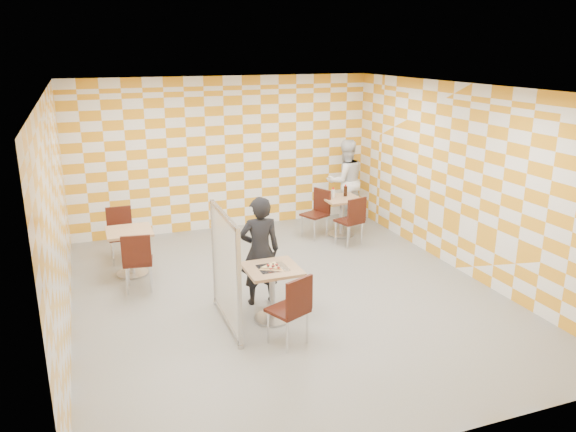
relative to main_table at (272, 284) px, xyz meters
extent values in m
plane|color=gray|center=(0.45, 0.68, -0.51)|extent=(7.00, 7.00, 0.00)
plane|color=white|center=(0.45, 0.68, 2.49)|extent=(7.00, 7.00, 0.00)
plane|color=white|center=(0.45, 4.18, 0.99)|extent=(6.00, 0.00, 6.00)
plane|color=white|center=(-2.55, 0.68, 0.99)|extent=(0.00, 7.00, 7.00)
plane|color=white|center=(3.45, 0.68, 0.99)|extent=(0.00, 7.00, 7.00)
cube|color=tan|center=(0.00, 0.00, 0.22)|extent=(0.70, 0.70, 0.04)
cylinder|color=#A5A5AA|center=(0.00, 0.00, -0.14)|extent=(0.08, 0.08, 0.70)
cylinder|color=#A5A5AA|center=(0.00, 0.00, -0.49)|extent=(0.50, 0.50, 0.03)
cube|color=tan|center=(2.40, 2.89, 0.22)|extent=(0.70, 0.70, 0.04)
cylinder|color=#A5A5AA|center=(2.40, 2.89, -0.14)|extent=(0.08, 0.08, 0.70)
cylinder|color=#A5A5AA|center=(2.40, 2.89, -0.49)|extent=(0.50, 0.50, 0.03)
cube|color=tan|center=(-1.62, 2.27, 0.22)|extent=(0.70, 0.70, 0.04)
cylinder|color=#A5A5AA|center=(-1.62, 2.27, -0.14)|extent=(0.08, 0.08, 0.70)
cylinder|color=#A5A5AA|center=(-1.62, 2.27, -0.49)|extent=(0.50, 0.50, 0.03)
cube|color=#39130B|center=(-0.03, -0.67, -0.06)|extent=(0.55, 0.55, 0.04)
cube|color=#39130B|center=(0.05, -0.85, 0.19)|extent=(0.40, 0.21, 0.45)
cylinder|color=silver|center=(0.06, -0.44, -0.29)|extent=(0.03, 0.03, 0.43)
cylinder|color=silver|center=(-0.26, -0.58, -0.29)|extent=(0.03, 0.03, 0.43)
cylinder|color=silver|center=(0.19, -0.75, -0.29)|extent=(0.03, 0.03, 0.43)
cylinder|color=silver|center=(-0.12, -0.89, -0.29)|extent=(0.03, 0.03, 0.43)
cube|color=#39130B|center=(2.29, 2.35, -0.06)|extent=(0.52, 0.52, 0.04)
cube|color=#39130B|center=(2.35, 2.16, 0.19)|extent=(0.42, 0.15, 0.45)
cylinder|color=silver|center=(2.41, 2.56, -0.29)|extent=(0.03, 0.03, 0.43)
cylinder|color=silver|center=(2.09, 2.47, -0.29)|extent=(0.03, 0.03, 0.43)
cylinder|color=silver|center=(2.50, 2.24, -0.29)|extent=(0.03, 0.03, 0.43)
cylinder|color=silver|center=(2.18, 2.15, -0.29)|extent=(0.03, 0.03, 0.43)
cube|color=#39130B|center=(1.85, 2.94, -0.06)|extent=(0.55, 0.55, 0.04)
cube|color=#39130B|center=(2.04, 3.02, 0.19)|extent=(0.20, 0.40, 0.45)
cylinder|color=silver|center=(1.63, 3.03, -0.29)|extent=(0.03, 0.03, 0.43)
cylinder|color=silver|center=(1.76, 2.72, -0.29)|extent=(0.03, 0.03, 0.43)
cylinder|color=silver|center=(1.94, 3.16, -0.29)|extent=(0.03, 0.03, 0.43)
cylinder|color=silver|center=(2.08, 2.85, -0.29)|extent=(0.03, 0.03, 0.43)
cube|color=#39130B|center=(-1.57, 1.62, -0.06)|extent=(0.48, 0.48, 0.04)
cube|color=#39130B|center=(-1.60, 1.42, 0.19)|extent=(0.42, 0.10, 0.45)
cylinder|color=silver|center=(-1.38, 1.77, -0.29)|extent=(0.03, 0.03, 0.43)
cylinder|color=silver|center=(-1.71, 1.82, -0.29)|extent=(0.03, 0.03, 0.43)
cylinder|color=silver|center=(-1.42, 1.43, -0.29)|extent=(0.03, 0.03, 0.43)
cylinder|color=silver|center=(-1.76, 1.48, -0.29)|extent=(0.03, 0.03, 0.43)
cube|color=#39130B|center=(-1.71, 2.90, -0.06)|extent=(0.43, 0.43, 0.04)
cube|color=#39130B|center=(-1.71, 3.10, 0.19)|extent=(0.42, 0.05, 0.45)
cylinder|color=silver|center=(-1.88, 2.73, -0.29)|extent=(0.03, 0.03, 0.43)
cylinder|color=silver|center=(-1.54, 2.73, -0.29)|extent=(0.03, 0.03, 0.43)
cylinder|color=silver|center=(-1.88, 3.07, -0.29)|extent=(0.03, 0.03, 0.43)
cylinder|color=silver|center=(-1.54, 3.07, -0.29)|extent=(0.03, 0.03, 0.43)
cube|color=white|center=(-0.61, 0.06, 0.29)|extent=(0.02, 1.30, 1.40)
cube|color=#B2B2B7|center=(-0.61, 0.06, 1.01)|extent=(0.05, 1.30, 0.05)
cube|color=#B2B2B7|center=(-0.61, 0.06, -0.43)|extent=(0.05, 1.30, 0.05)
cube|color=#B2B2B7|center=(-0.61, -0.59, 0.29)|extent=(0.05, 0.05, 1.50)
cylinder|color=#B2B2B7|center=(-0.61, -0.59, -0.48)|extent=(0.08, 0.08, 0.05)
cube|color=#B2B2B7|center=(-0.61, 0.71, 0.29)|extent=(0.05, 0.05, 1.50)
cylinder|color=#B2B2B7|center=(-0.61, 0.71, -0.48)|extent=(0.08, 0.08, 0.05)
imported|color=black|center=(0.01, 0.55, 0.28)|extent=(0.61, 0.44, 1.58)
imported|color=white|center=(2.87, 3.72, 0.35)|extent=(0.84, 0.66, 1.72)
cube|color=silver|center=(0.00, -0.02, 0.24)|extent=(0.38, 0.34, 0.01)
cone|color=tan|center=(0.00, -0.02, 0.26)|extent=(0.40, 0.40, 0.02)
cone|color=#F2D88C|center=(0.00, 0.00, 0.27)|extent=(0.33, 0.33, 0.01)
cylinder|color=maroon|center=(-0.06, -0.12, 0.28)|extent=(0.04, 0.04, 0.01)
cylinder|color=maroon|center=(0.05, -0.11, 0.28)|extent=(0.04, 0.04, 0.01)
cylinder|color=maroon|center=(0.00, -0.04, 0.28)|extent=(0.04, 0.04, 0.01)
cylinder|color=maroon|center=(-0.05, 0.01, 0.28)|extent=(0.04, 0.04, 0.01)
cylinder|color=maroon|center=(0.06, -0.01, 0.28)|extent=(0.04, 0.04, 0.01)
torus|color=black|center=(0.05, -0.05, 0.28)|extent=(0.03, 0.03, 0.01)
torus|color=black|center=(-0.02, -0.08, 0.28)|extent=(0.03, 0.03, 0.01)
torus|color=black|center=(0.02, 0.02, 0.28)|extent=(0.03, 0.03, 0.01)
torus|color=black|center=(-0.07, -0.04, 0.28)|extent=(0.03, 0.03, 0.01)
cylinder|color=white|center=(2.24, 2.97, 0.32)|extent=(0.06, 0.06, 0.16)
cylinder|color=red|center=(2.24, 2.97, 0.42)|extent=(0.04, 0.04, 0.04)
cylinder|color=black|center=(2.51, 2.98, 0.34)|extent=(0.07, 0.07, 0.20)
cylinder|color=red|center=(2.51, 2.98, 0.46)|extent=(0.03, 0.03, 0.03)
camera|label=1|loc=(-2.18, -6.49, 3.02)|focal=35.00mm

